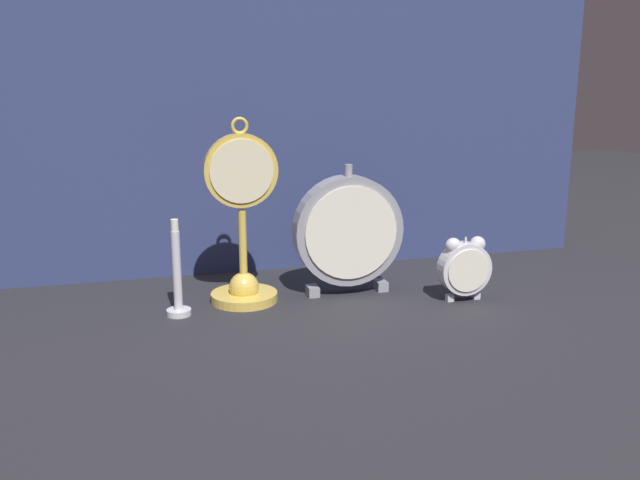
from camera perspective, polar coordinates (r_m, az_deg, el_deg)
The scene contains 6 objects.
ground_plane at distance 1.18m, azimuth 1.01°, elevation -6.42°, with size 4.00×4.00×0.00m, color #232328.
fabric_backdrop_drape at distance 1.42m, azimuth -2.61°, elevation 12.18°, with size 1.29×0.01×0.74m, color navy.
pocket_watch_on_stand at distance 1.25m, azimuth -6.21°, elevation 0.32°, with size 0.13×0.12×0.32m.
alarm_clock_twin_bell at distance 1.28m, azimuth 11.50°, elevation -2.02°, with size 0.09×0.03×0.12m.
mantel_clock_silver at distance 1.29m, azimuth 2.27°, elevation 0.70°, with size 0.20×0.04×0.24m.
brass_candlestick at distance 1.21m, azimuth -11.33°, elevation -3.37°, with size 0.04×0.04×0.16m.
Camera 1 is at (-0.31, -1.06, 0.41)m, focal length 40.00 mm.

